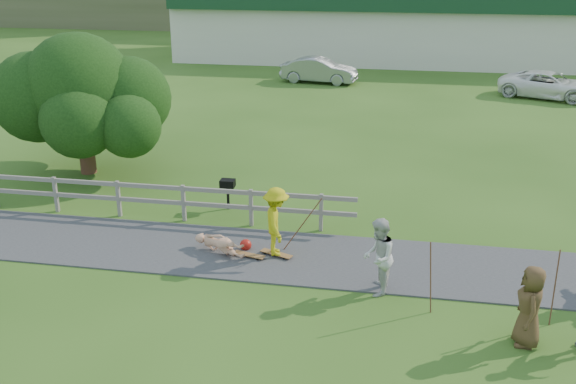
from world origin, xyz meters
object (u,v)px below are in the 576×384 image
spectator_c (530,306)px  tree (83,121)px  skater_fallen (220,244)px  skater_rider (276,225)px  car_silver (319,70)px  spectator_a (378,257)px  bbq (228,194)px  car_white (549,85)px

spectator_c → tree: tree is taller
tree → skater_fallen: bearing=-40.7°
skater_rider → skater_fallen: (-1.47, -0.09, -0.61)m
skater_rider → car_silver: size_ratio=0.40×
tree → spectator_a: bearing=-32.9°
spectator_c → bbq: (-7.73, 5.88, -0.38)m
car_silver → car_white: size_ratio=0.89×
skater_fallen → car_silver: car_silver is taller
spectator_c → car_white: size_ratio=0.34×
spectator_c → car_silver: spectator_c is taller
skater_rider → spectator_c: 6.36m
car_silver → car_white: (12.57, -2.11, -0.04)m
skater_rider → bbq: skater_rider is taller
car_silver → bbq: car_silver is taller
spectator_c → car_white: bearing=169.0°
tree → bbq: (5.77, -2.43, -1.41)m
spectator_a → car_white: spectator_a is taller
skater_rider → bbq: size_ratio=1.90×
skater_fallen → spectator_c: (7.12, -2.83, 0.58)m
skater_rider → car_silver: (-2.03, 23.30, -0.15)m
skater_rider → spectator_c: size_ratio=1.05×
car_silver → bbq: size_ratio=4.76×
car_white → tree: size_ratio=0.86×
skater_rider → car_white: (10.54, 21.19, -0.19)m
spectator_a → skater_fallen: bearing=-104.8°
skater_fallen → spectator_c: bearing=-85.4°
bbq → spectator_a: bearing=-43.5°
bbq → car_silver: bearing=89.1°
car_silver → bbq: bearing=-172.6°
skater_fallen → car_silver: size_ratio=0.34×
spectator_a → spectator_c: size_ratio=1.07×
spectator_a → car_white: size_ratio=0.36×
skater_fallen → bbq: 3.12m
spectator_c → bbq: spectator_c is taller
car_white → bbq: 22.17m
skater_fallen → bbq: (-0.61, 3.05, 0.19)m
skater_fallen → car_silver: 23.40m
spectator_c → car_white: spectator_c is taller
skater_fallen → car_white: car_white is taller
spectator_c → car_silver: (-7.68, 26.22, -0.11)m
skater_fallen → spectator_c: spectator_c is taller
skater_rider → spectator_a: bearing=-133.8°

